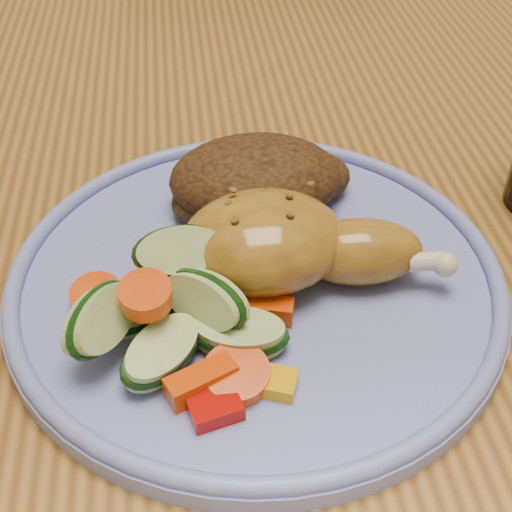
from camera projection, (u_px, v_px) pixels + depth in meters
name	position (u px, v px, depth m)	size (l,w,h in m)	color
dining_table	(376.00, 309.00, 0.54)	(0.90, 1.40, 0.75)	olive
chair_far	(267.00, 105.00, 1.12)	(0.42, 0.42, 0.91)	#4C2D16
plate	(256.00, 282.00, 0.43)	(0.30, 0.30, 0.01)	#6F7DCB
plate_rim	(256.00, 269.00, 0.42)	(0.29, 0.29, 0.01)	#6F7DCB
chicken_leg	(287.00, 244.00, 0.41)	(0.16, 0.08, 0.05)	#A47322
rice_pilaf	(259.00, 180.00, 0.47)	(0.12, 0.08, 0.05)	#412710
vegetable_pile	(175.00, 316.00, 0.38)	(0.13, 0.12, 0.06)	#A50A05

